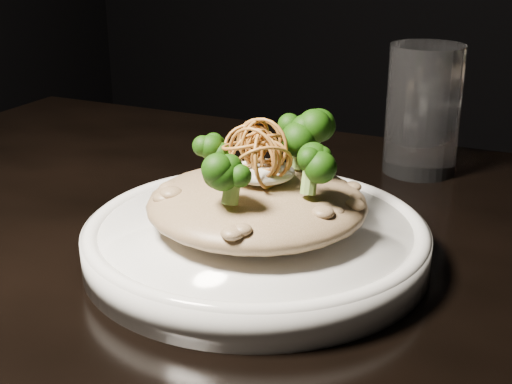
% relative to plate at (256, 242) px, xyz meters
% --- Properties ---
extents(plate, '(0.26, 0.26, 0.03)m').
position_rel_plate_xyz_m(plate, '(0.00, 0.00, 0.00)').
color(plate, white).
rests_on(plate, table).
extents(risotto, '(0.17, 0.17, 0.04)m').
position_rel_plate_xyz_m(risotto, '(0.00, 0.00, 0.03)').
color(risotto, brown).
rests_on(risotto, plate).
extents(broccoli, '(0.13, 0.13, 0.05)m').
position_rel_plate_xyz_m(broccoli, '(0.00, -0.00, 0.07)').
color(broccoli, black).
rests_on(broccoli, risotto).
extents(cheese, '(0.05, 0.05, 0.01)m').
position_rel_plate_xyz_m(cheese, '(0.00, 0.00, 0.06)').
color(cheese, white).
rests_on(cheese, risotto).
extents(shallots, '(0.04, 0.04, 0.03)m').
position_rel_plate_xyz_m(shallots, '(0.00, -0.00, 0.08)').
color(shallots, brown).
rests_on(shallots, cheese).
extents(drinking_glass, '(0.09, 0.09, 0.13)m').
position_rel_plate_xyz_m(drinking_glass, '(0.07, 0.26, 0.05)').
color(drinking_glass, white).
rests_on(drinking_glass, table).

